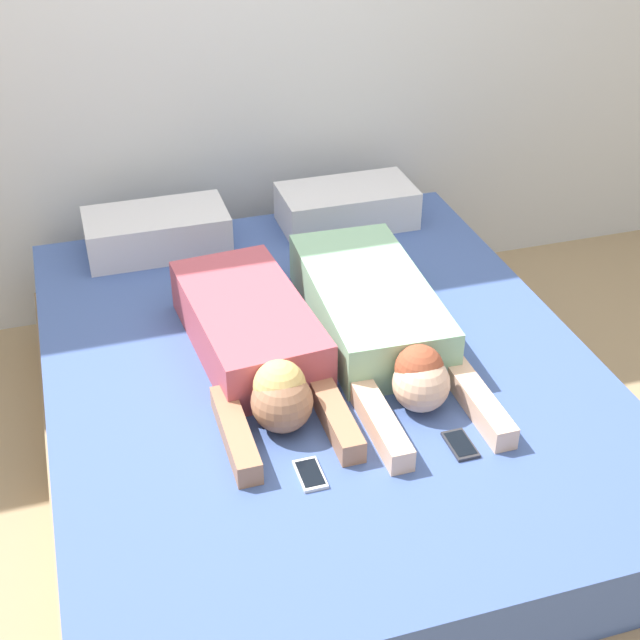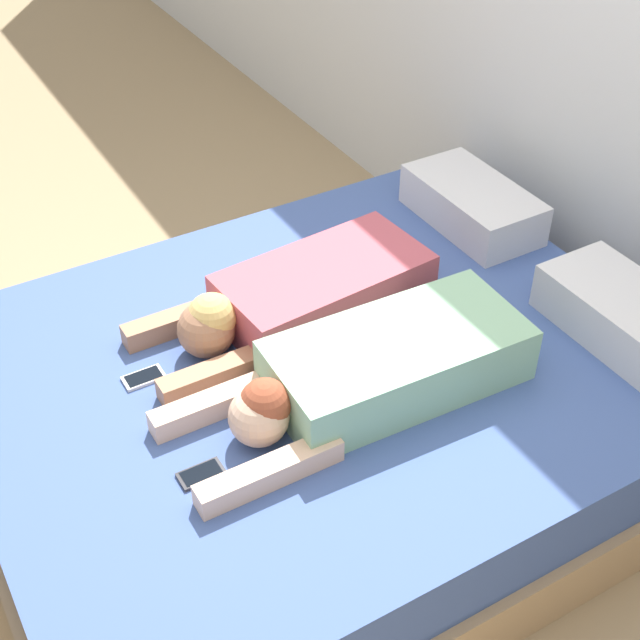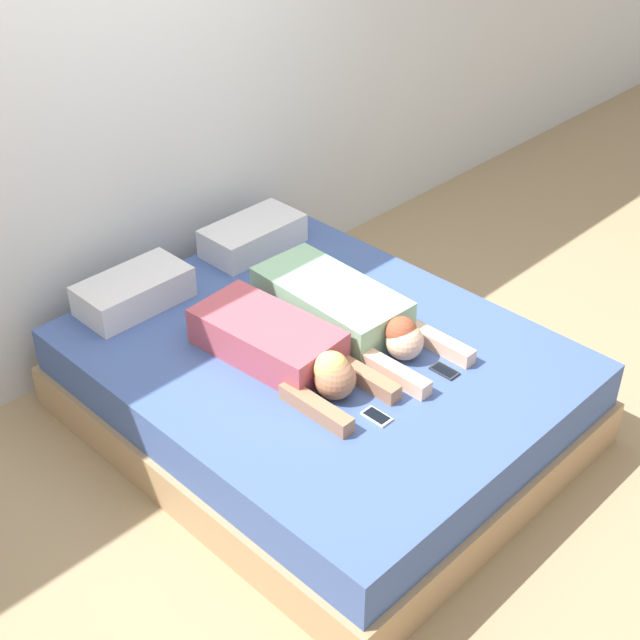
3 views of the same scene
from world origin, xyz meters
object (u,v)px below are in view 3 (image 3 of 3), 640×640
pillow_head_left (134,291)px  pillow_head_right (253,236)px  cell_phone_right (444,371)px  person_right (345,309)px  bed (320,386)px  cell_phone_left (377,417)px  person_left (283,347)px

pillow_head_left → pillow_head_right: same height
cell_phone_right → person_right: bearing=94.2°
bed → cell_phone_left: 0.59m
pillow_head_right → person_right: person_right is taller
person_right → cell_phone_right: (0.04, -0.56, -0.08)m
bed → pillow_head_left: size_ratio=4.04×
cell_phone_right → cell_phone_left: bearing=178.9°
pillow_head_left → cell_phone_right: (0.64, -1.40, -0.07)m
cell_phone_left → cell_phone_right: 0.44m
pillow_head_right → person_right: (-0.17, -0.84, 0.01)m
person_left → person_right: 0.41m
bed → cell_phone_right: size_ratio=17.58×
cell_phone_left → person_left: bearing=91.8°
person_right → cell_phone_left: 0.69m
cell_phone_right → bed: bearing=116.1°
person_left → cell_phone_right: size_ratio=7.99×
pillow_head_left → bed: bearing=-66.5°
pillow_head_left → person_right: (0.60, -0.84, 0.01)m
pillow_head_left → person_right: size_ratio=0.49×
person_left → cell_phone_left: (0.02, -0.54, -0.08)m
pillow_head_right → pillow_head_left: bearing=180.0°
pillow_head_left → cell_phone_left: pillow_head_left is taller
bed → person_left: 0.38m
bed → cell_phone_right: cell_phone_right is taller
pillow_head_right → cell_phone_left: size_ratio=4.35×
person_left → cell_phone_right: bearing=-50.3°
pillow_head_right → person_left: bearing=-124.5°
pillow_head_right → cell_phone_right: 1.41m
bed → pillow_head_left: (-0.39, 0.89, 0.31)m
pillow_head_left → person_right: 1.03m
bed → pillow_head_right: pillow_head_right is taller
pillow_head_right → cell_phone_left: 1.51m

